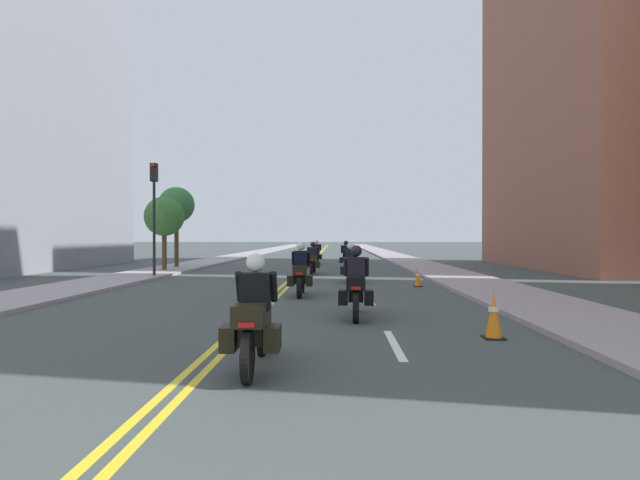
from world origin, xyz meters
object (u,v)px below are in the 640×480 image
Objects in this scene: motorcycle_3 at (350,266)px; motorcycle_6 at (317,254)px; traffic_cone_0 at (494,316)px; motorcycle_1 at (356,288)px; traffic_cone_1 at (418,278)px; street_tree_0 at (164,217)px; motorcycle_2 at (301,275)px; motorcycle_4 at (313,261)px; motorcycle_0 at (255,321)px; motorcycle_5 at (346,257)px; street_tree_1 at (176,206)px; traffic_light_near at (154,199)px.

motorcycle_6 reaches higher than motorcycle_3.
motorcycle_6 is at bearing 99.55° from traffic_cone_0.
motorcycle_1 is at bearing -88.69° from motorcycle_3.
traffic_cone_1 is 0.17× the size of street_tree_0.
motorcycle_2 is 9.13m from motorcycle_4.
motorcycle_4 is (-1.60, 13.26, -0.01)m from motorcycle_1.
motorcycle_4 is at bearing 89.62° from motorcycle_2.
street_tree_0 is (-7.75, 18.82, 2.19)m from motorcycle_0.
motorcycle_5 is at bearing 18.76° from street_tree_0.
motorcycle_0 is 23.24m from street_tree_1.
motorcycle_2 is 13.01m from street_tree_0.
motorcycle_0 is 17.75m from motorcycle_4.
motorcycle_3 is at bearing 81.35° from motorcycle_0.
traffic_cone_1 is (4.15, -6.03, -0.33)m from motorcycle_4.
motorcycle_5 is at bearing 82.22° from motorcycle_2.
traffic_light_near reaches higher than motorcycle_3.
motorcycle_3 is (0.11, 8.87, -0.01)m from motorcycle_1.
motorcycle_2 is at bearing -142.80° from traffic_cone_1.
motorcycle_2 is at bearing 88.36° from motorcycle_0.
traffic_light_near reaches higher than traffic_cone_0.
motorcycle_5 is 11.40m from traffic_light_near.
motorcycle_6 is 15.66m from traffic_cone_1.
street_tree_0 is (-11.67, 16.56, 2.44)m from traffic_cone_0.
street_tree_0 is (-11.85, 7.10, 2.53)m from traffic_cone_1.
traffic_light_near is at bearing 131.53° from motorcycle_1.
traffic_light_near is at bearing -155.60° from motorcycle_4.
motorcycle_5 reaches higher than motorcycle_0.
street_tree_0 reaches higher than motorcycle_6.
traffic_cone_0 is at bearing 28.34° from motorcycle_0.
motorcycle_0 is at bearing -87.07° from motorcycle_4.
motorcycle_3 is 0.42× the size of traffic_light_near.
motorcycle_3 is at bearing -40.44° from street_tree_1.
traffic_cone_1 is (2.44, -1.64, -0.32)m from motorcycle_3.
motorcycle_1 is at bearing -90.21° from motorcycle_5.
motorcycle_4 is (-0.05, 17.75, -0.02)m from motorcycle_0.
traffic_light_near is (-6.91, 6.42, 2.82)m from motorcycle_2.
traffic_cone_0 is 1.26× the size of traffic_cone_1.
motorcycle_5 is 10.58m from traffic_cone_1.
motorcycle_5 is at bearing 2.36° from street_tree_1.
traffic_light_near is (-6.69, -11.74, 2.83)m from motorcycle_6.
motorcycle_1 is 3.45× the size of traffic_cone_1.
motorcycle_0 reaches higher than motorcycle_4.
street_tree_0 is 0.83× the size of street_tree_1.
motorcycle_5 is 19.89m from traffic_cone_0.
street_tree_1 is (-11.94, 19.36, 3.20)m from traffic_cone_0.
traffic_cone_0 is (3.97, -15.50, -0.24)m from motorcycle_4.
motorcycle_2 reaches higher than motorcycle_6.
traffic_cone_0 is 0.16× the size of traffic_light_near.
motorcycle_6 is at bearing 60.30° from traffic_light_near.
motorcycle_1 reaches higher than motorcycle_6.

